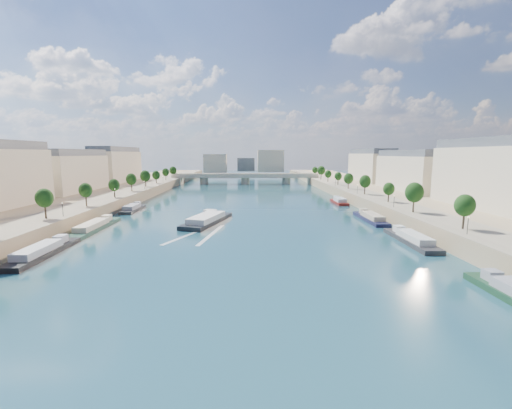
{
  "coord_description": "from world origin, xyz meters",
  "views": [
    {
      "loc": [
        2.16,
        -30.59,
        23.47
      ],
      "look_at": [
        5.03,
        93.25,
        5.0
      ],
      "focal_mm": 24.0,
      "sensor_mm": 36.0,
      "label": 1
    }
  ],
  "objects": [
    {
      "name": "wake",
      "position": [
        -11.87,
        67.55,
        0.02
      ],
      "size": [
        15.11,
        25.81,
        0.04
      ],
      "color": "silver",
      "rests_on": "ground"
    },
    {
      "name": "pave_left",
      "position": [
        -57.0,
        100.0,
        5.05
      ],
      "size": [
        14.0,
        520.0,
        0.1
      ],
      "primitive_type": "cube",
      "color": "gray",
      "rests_on": "quay_left"
    },
    {
      "name": "buildings_right",
      "position": [
        85.0,
        112.0,
        16.45
      ],
      "size": [
        16.0,
        226.0,
        23.2
      ],
      "color": "beige",
      "rests_on": "ground"
    },
    {
      "name": "trees_left",
      "position": [
        -55.0,
        102.0,
        10.48
      ],
      "size": [
        4.8,
        268.8,
        8.26
      ],
      "color": "#382B1E",
      "rests_on": "ground"
    },
    {
      "name": "moored_barges_right",
      "position": [
        45.5,
        53.73,
        0.84
      ],
      "size": [
        5.0,
        162.76,
        3.6
      ],
      "color": "black",
      "rests_on": "ground"
    },
    {
      "name": "moored_barges_left",
      "position": [
        -45.5,
        60.44,
        0.84
      ],
      "size": [
        5.0,
        119.38,
        3.6
      ],
      "color": "maroon",
      "rests_on": "ground"
    },
    {
      "name": "tour_barge",
      "position": [
        -11.87,
        84.15,
        1.06
      ],
      "size": [
        15.81,
        29.02,
        3.79
      ],
      "rotation": [
        0.0,
        0.0,
        -0.3
      ],
      "color": "black",
      "rests_on": "ground"
    },
    {
      "name": "quay_left",
      "position": [
        -72.0,
        100.0,
        2.5
      ],
      "size": [
        44.0,
        520.0,
        5.0
      ],
      "primitive_type": "cube",
      "color": "#9E8460",
      "rests_on": "ground"
    },
    {
      "name": "lamps_right",
      "position": [
        52.5,
        105.0,
        7.78
      ],
      "size": [
        0.36,
        200.36,
        4.28
      ],
      "color": "black",
      "rests_on": "ground"
    },
    {
      "name": "pave_right",
      "position": [
        57.0,
        100.0,
        5.05
      ],
      "size": [
        14.0,
        520.0,
        0.1
      ],
      "primitive_type": "cube",
      "color": "gray",
      "rests_on": "quay_right"
    },
    {
      "name": "skyline",
      "position": [
        3.19,
        319.52,
        14.66
      ],
      "size": [
        79.0,
        42.0,
        22.0
      ],
      "color": "beige",
      "rests_on": "ground"
    },
    {
      "name": "bridge",
      "position": [
        0.0,
        235.04,
        5.08
      ],
      "size": [
        112.0,
        12.0,
        8.15
      ],
      "color": "#C1B79E",
      "rests_on": "ground"
    },
    {
      "name": "buildings_left",
      "position": [
        -85.0,
        112.0,
        16.45
      ],
      "size": [
        16.0,
        226.0,
        23.2
      ],
      "color": "beige",
      "rests_on": "ground"
    },
    {
      "name": "ground",
      "position": [
        0.0,
        100.0,
        0.0
      ],
      "size": [
        700.0,
        700.0,
        0.0
      ],
      "primitive_type": "plane",
      "color": "#0B2D33",
      "rests_on": "ground"
    },
    {
      "name": "trees_right",
      "position": [
        55.0,
        110.0,
        10.48
      ],
      "size": [
        4.8,
        268.8,
        8.26
      ],
      "color": "#382B1E",
      "rests_on": "ground"
    },
    {
      "name": "lamps_left",
      "position": [
        -52.5,
        90.0,
        7.78
      ],
      "size": [
        0.36,
        200.36,
        4.28
      ],
      "color": "black",
      "rests_on": "ground"
    },
    {
      "name": "quay_right",
      "position": [
        72.0,
        100.0,
        2.5
      ],
      "size": [
        44.0,
        520.0,
        5.0
      ],
      "primitive_type": "cube",
      "color": "#9E8460",
      "rests_on": "ground"
    }
  ]
}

